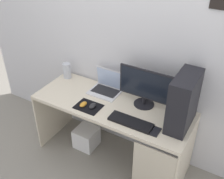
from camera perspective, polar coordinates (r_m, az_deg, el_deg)
The scene contains 13 objects.
ground_plane at distance 3.27m, azimuth 0.00°, elevation -13.70°, with size 8.00×8.00×0.00m, color gray.
wall_back at distance 2.76m, azimuth 3.72°, elevation 10.02°, with size 4.00×0.05×2.60m.
desk at distance 2.84m, azimuth 0.26°, elevation -5.61°, with size 1.65×0.61×0.74m.
pc_tower at distance 2.45m, azimuth 14.74°, elevation -2.45°, with size 0.18×0.41×0.51m, color black.
monitor at distance 2.66m, azimuth 6.89°, elevation 0.44°, with size 0.54×0.21×0.40m.
laptop at distance 2.95m, azimuth -1.20°, elevation 0.47°, with size 0.32×0.25×0.24m.
speaker at distance 3.22m, azimuth -9.40°, elevation 3.91°, with size 0.09×0.09×0.18m, color #B7BCC6.
keyboard at distance 2.54m, azimuth 3.92°, elevation -6.76°, with size 0.42×0.14×0.02m, color black.
mousepad at distance 2.75m, azimuth -4.95°, elevation -3.57°, with size 0.26×0.20×0.01m, color black.
mouse_left at distance 2.72m, azimuth -4.07°, elevation -3.42°, with size 0.06×0.10×0.03m, color #232326.
mouse_right at distance 2.75m, azimuth -6.01°, elevation -3.08°, with size 0.06×0.10×0.03m, color orange.
cell_phone at distance 2.47m, azimuth 9.11°, elevation -8.69°, with size 0.07×0.13×0.01m, color black.
subwoofer at distance 3.32m, azimuth -5.41°, elevation -9.97°, with size 0.25×0.25×0.25m, color white.
Camera 1 is at (1.12, -1.93, 2.38)m, focal length 43.74 mm.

